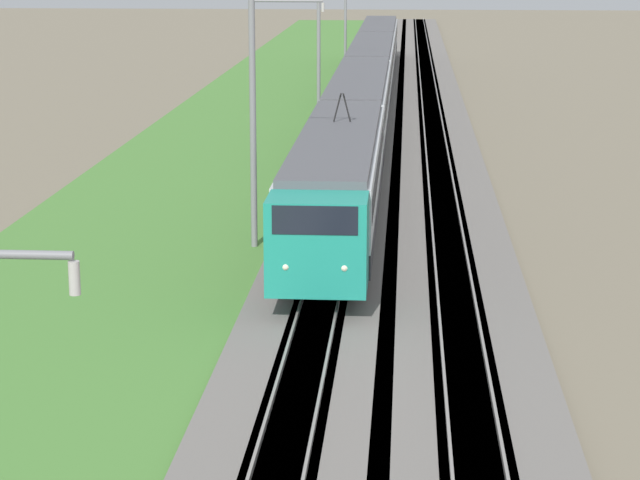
# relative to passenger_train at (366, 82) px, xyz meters

# --- Properties ---
(ballast_main) EXTENTS (240.00, 4.40, 0.30)m
(ballast_main) POSITION_rel_passenger_train_xyz_m (-23.03, 0.00, -2.18)
(ballast_main) COLOR slate
(ballast_main) RESTS_ON ground
(ballast_adjacent) EXTENTS (240.00, 4.40, 0.30)m
(ballast_adjacent) POSITION_rel_passenger_train_xyz_m (-23.03, -3.95, -2.18)
(ballast_adjacent) COLOR slate
(ballast_adjacent) RESTS_ON ground
(track_main) EXTENTS (240.00, 1.57, 0.45)m
(track_main) POSITION_rel_passenger_train_xyz_m (-23.03, 0.00, -2.17)
(track_main) COLOR #4C4238
(track_main) RESTS_ON ground
(track_adjacent) EXTENTS (240.00, 1.57, 0.45)m
(track_adjacent) POSITION_rel_passenger_train_xyz_m (-23.03, -3.95, -2.17)
(track_adjacent) COLOR #4C4238
(track_adjacent) RESTS_ON ground
(grass_verge) EXTENTS (240.00, 13.40, 0.12)m
(grass_verge) POSITION_rel_passenger_train_xyz_m (-23.03, 5.71, -2.27)
(grass_verge) COLOR #4C8438
(grass_verge) RESTS_ON ground
(passenger_train) EXTENTS (83.29, 2.93, 5.00)m
(passenger_train) POSITION_rel_passenger_train_xyz_m (0.00, 0.00, 0.00)
(passenger_train) COLOR teal
(passenger_train) RESTS_ON ground
(catenary_mast_mid) EXTENTS (0.22, 2.56, 9.48)m
(catenary_mast_mid) POSITION_rel_passenger_train_xyz_m (-32.34, 2.77, 2.55)
(catenary_mast_mid) COLOR slate
(catenary_mast_mid) RESTS_ON ground
(catenary_mast_far) EXTENTS (0.22, 2.56, 9.38)m
(catenary_mast_far) POSITION_rel_passenger_train_xyz_m (-0.40, 2.77, 2.50)
(catenary_mast_far) COLOR slate
(catenary_mast_far) RESTS_ON ground
(catenary_mast_distant) EXTENTS (0.22, 2.56, 8.75)m
(catenary_mast_distant) POSITION_rel_passenger_train_xyz_m (31.54, 2.77, 2.18)
(catenary_mast_distant) COLOR slate
(catenary_mast_distant) RESTS_ON ground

